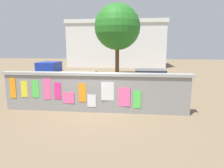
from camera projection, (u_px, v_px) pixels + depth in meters
name	position (u px, v px, depth m)	size (l,w,h in m)	color
ground	(114.00, 81.00, 17.12)	(60.00, 60.00, 0.00)	#7A664C
poster_wall	(94.00, 92.00, 9.14)	(8.31, 0.42, 1.74)	gray
auto_rickshaw_truck	(64.00, 77.00, 13.50)	(3.63, 1.57, 1.85)	black
car_parked	(147.00, 80.00, 13.40)	(3.81, 1.73, 1.40)	black
motorcycle	(116.00, 94.00, 10.57)	(1.90, 0.56, 0.87)	black
person_walking	(37.00, 84.00, 10.45)	(0.41, 0.41, 1.62)	#BF6626
person_bystander	(171.00, 88.00, 9.60)	(0.40, 0.40, 1.62)	purple
tree_roadside	(117.00, 27.00, 19.45)	(4.26, 4.26, 6.74)	brown
building_background	(117.00, 44.00, 30.33)	(13.51, 6.62, 6.31)	silver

